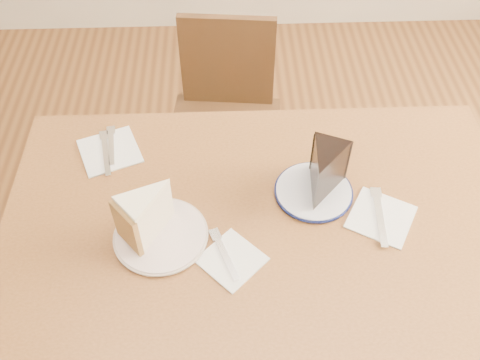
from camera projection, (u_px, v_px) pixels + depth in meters
name	position (u px, v px, depth m)	size (l,w,h in m)	color
table	(262.00, 252.00, 1.28)	(1.20, 0.80, 0.75)	#502E16
chair_far	(226.00, 122.00, 1.91)	(0.42, 0.42, 0.78)	black
plate_cream	(161.00, 235.00, 1.19)	(0.20, 0.20, 0.01)	silver
plate_navy	(313.00, 192.00, 1.27)	(0.18, 0.18, 0.01)	white
carrot_cake	(151.00, 213.00, 1.16)	(0.08, 0.12, 0.11)	#F5E9CA
chocolate_cake	(323.00, 175.00, 1.22)	(0.09, 0.12, 0.11)	black
napkin_cream	(232.00, 260.00, 1.15)	(0.12, 0.12, 0.00)	white
napkin_navy	(381.00, 217.00, 1.23)	(0.13, 0.13, 0.00)	white
napkin_spare	(110.00, 151.00, 1.37)	(0.14, 0.14, 0.00)	white
fork_cream	(225.00, 255.00, 1.16)	(0.01, 0.14, 0.00)	white
knife_navy	(380.00, 217.00, 1.22)	(0.02, 0.17, 0.00)	silver
fork_spare	(111.00, 146.00, 1.38)	(0.01, 0.14, 0.00)	silver
knife_spare	(106.00, 153.00, 1.36)	(0.01, 0.16, 0.00)	silver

